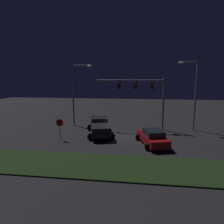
{
  "coord_description": "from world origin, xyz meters",
  "views": [
    {
      "loc": [
        1.86,
        -20.91,
        6.36
      ],
      "look_at": [
        -1.04,
        1.55,
        2.45
      ],
      "focal_mm": 31.56,
      "sensor_mm": 36.0,
      "label": 1
    }
  ],
  "objects_px": {
    "pickup_truck": "(100,126)",
    "street_lamp_left": "(77,87)",
    "car_sedan": "(153,137)",
    "traffic_signal_gantry": "(143,90)",
    "stop_sign": "(60,125)",
    "street_lamp_right": "(192,88)"
  },
  "relations": [
    {
      "from": "traffic_signal_gantry",
      "to": "street_lamp_left",
      "type": "bearing_deg",
      "value": 173.94
    },
    {
      "from": "street_lamp_left",
      "to": "street_lamp_right",
      "type": "bearing_deg",
      "value": -2.1
    },
    {
      "from": "pickup_truck",
      "to": "traffic_signal_gantry",
      "type": "distance_m",
      "value": 6.93
    },
    {
      "from": "street_lamp_left",
      "to": "street_lamp_right",
      "type": "xyz_separation_m",
      "value": [
        14.43,
        -0.53,
        0.1
      ]
    },
    {
      "from": "pickup_truck",
      "to": "stop_sign",
      "type": "relative_size",
      "value": 2.57
    },
    {
      "from": "stop_sign",
      "to": "car_sedan",
      "type": "bearing_deg",
      "value": -1.65
    },
    {
      "from": "traffic_signal_gantry",
      "to": "street_lamp_right",
      "type": "relative_size",
      "value": 0.99
    },
    {
      "from": "car_sedan",
      "to": "traffic_signal_gantry",
      "type": "bearing_deg",
      "value": -8.34
    },
    {
      "from": "car_sedan",
      "to": "traffic_signal_gantry",
      "type": "relative_size",
      "value": 0.57
    },
    {
      "from": "pickup_truck",
      "to": "car_sedan",
      "type": "height_order",
      "value": "pickup_truck"
    },
    {
      "from": "traffic_signal_gantry",
      "to": "street_lamp_right",
      "type": "bearing_deg",
      "value": 3.82
    },
    {
      "from": "pickup_truck",
      "to": "street_lamp_left",
      "type": "xyz_separation_m",
      "value": [
        -3.77,
        3.95,
        4.15
      ]
    },
    {
      "from": "pickup_truck",
      "to": "street_lamp_left",
      "type": "relative_size",
      "value": 0.7
    },
    {
      "from": "car_sedan",
      "to": "stop_sign",
      "type": "xyz_separation_m",
      "value": [
        -9.39,
        0.27,
        0.82
      ]
    },
    {
      "from": "street_lamp_left",
      "to": "pickup_truck",
      "type": "bearing_deg",
      "value": -46.35
    },
    {
      "from": "pickup_truck",
      "to": "stop_sign",
      "type": "bearing_deg",
      "value": 109.44
    },
    {
      "from": "car_sedan",
      "to": "street_lamp_right",
      "type": "height_order",
      "value": "street_lamp_right"
    },
    {
      "from": "pickup_truck",
      "to": "street_lamp_left",
      "type": "height_order",
      "value": "street_lamp_left"
    },
    {
      "from": "car_sedan",
      "to": "traffic_signal_gantry",
      "type": "xyz_separation_m",
      "value": [
        -0.83,
        5.82,
        4.16
      ]
    },
    {
      "from": "stop_sign",
      "to": "traffic_signal_gantry",
      "type": "bearing_deg",
      "value": 32.94
    },
    {
      "from": "street_lamp_left",
      "to": "street_lamp_right",
      "type": "distance_m",
      "value": 14.44
    },
    {
      "from": "car_sedan",
      "to": "street_lamp_left",
      "type": "bearing_deg",
      "value": 38.11
    }
  ]
}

